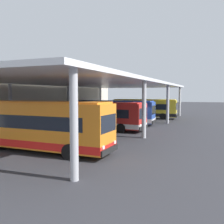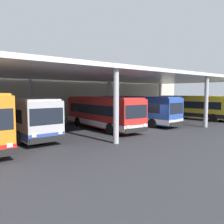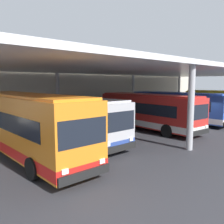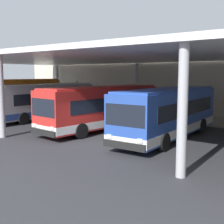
# 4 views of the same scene
# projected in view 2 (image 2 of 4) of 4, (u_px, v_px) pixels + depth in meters

# --- Properties ---
(ground_plane) EXTENTS (200.00, 200.00, 0.00)m
(ground_plane) POSITION_uv_depth(u_px,v_px,m) (148.00, 130.00, 22.46)
(ground_plane) COLOR #333338
(platform_kerb) EXTENTS (42.00, 4.50, 0.18)m
(platform_kerb) POSITION_uv_depth(u_px,v_px,m) (82.00, 119.00, 31.46)
(platform_kerb) COLOR gray
(platform_kerb) RESTS_ON ground
(station_building_facade) EXTENTS (48.00, 1.60, 7.78)m
(station_building_facade) POSITION_uv_depth(u_px,v_px,m) (69.00, 91.00, 33.64)
(station_building_facade) COLOR beige
(station_building_facade) RESTS_ON ground
(canopy_shelter) EXTENTS (40.00, 17.00, 5.55)m
(canopy_shelter) POSITION_uv_depth(u_px,v_px,m) (111.00, 77.00, 26.24)
(canopy_shelter) COLOR silver
(canopy_shelter) RESTS_ON ground
(bus_second_bay) EXTENTS (2.79, 10.55, 3.17)m
(bus_second_bay) POSITION_uv_depth(u_px,v_px,m) (21.00, 116.00, 19.21)
(bus_second_bay) COLOR #B7B7BC
(bus_second_bay) RESTS_ON ground
(bus_middle_bay) EXTENTS (3.34, 10.69, 3.17)m
(bus_middle_bay) POSITION_uv_depth(u_px,v_px,m) (102.00, 112.00, 23.29)
(bus_middle_bay) COLOR red
(bus_middle_bay) RESTS_ON ground
(bus_far_bay) EXTENTS (3.00, 10.62, 3.17)m
(bus_far_bay) POSITION_uv_depth(u_px,v_px,m) (137.00, 110.00, 26.81)
(bus_far_bay) COLOR #284CA8
(bus_far_bay) RESTS_ON ground
(bus_departing) EXTENTS (3.22, 10.67, 3.17)m
(bus_departing) POSITION_uv_depth(u_px,v_px,m) (194.00, 107.00, 31.74)
(bus_departing) COLOR yellow
(bus_departing) RESTS_ON ground
(bench_waiting) EXTENTS (1.80, 0.45, 0.92)m
(bench_waiting) POSITION_uv_depth(u_px,v_px,m) (91.00, 114.00, 32.44)
(bench_waiting) COLOR #383D47
(bench_waiting) RESTS_ON platform_kerb
(trash_bin) EXTENTS (0.52, 0.52, 0.98)m
(trash_bin) POSITION_uv_depth(u_px,v_px,m) (110.00, 113.00, 34.34)
(trash_bin) COLOR maroon
(trash_bin) RESTS_ON platform_kerb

